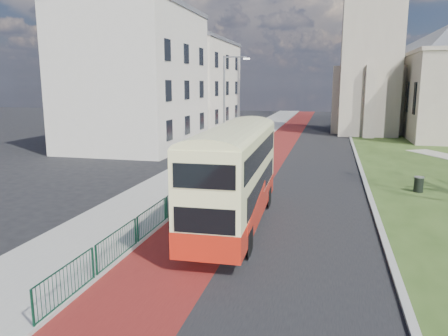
% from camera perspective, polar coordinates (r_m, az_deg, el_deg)
% --- Properties ---
extents(ground, '(160.00, 160.00, 0.00)m').
position_cam_1_polar(ground, '(17.85, 0.35, -8.58)').
color(ground, black).
rests_on(ground, ground).
extents(road_carriageway, '(9.00, 120.00, 0.01)m').
position_cam_1_polar(road_carriageway, '(36.93, 9.85, 1.51)').
color(road_carriageway, black).
rests_on(road_carriageway, ground).
extents(bus_lane, '(3.40, 120.00, 0.01)m').
position_cam_1_polar(bus_lane, '(37.21, 5.70, 1.69)').
color(bus_lane, '#591414').
rests_on(bus_lane, ground).
extents(pavement_west, '(4.00, 120.00, 0.12)m').
position_cam_1_polar(pavement_west, '(37.90, 0.00, 2.00)').
color(pavement_west, gray).
rests_on(pavement_west, ground).
extents(kerb_west, '(0.25, 120.00, 0.13)m').
position_cam_1_polar(kerb_west, '(37.48, 2.97, 1.89)').
color(kerb_west, '#999993').
rests_on(kerb_west, ground).
extents(kerb_east, '(0.25, 80.00, 0.13)m').
position_cam_1_polar(kerb_east, '(38.88, 16.84, 1.76)').
color(kerb_east, '#999993').
rests_on(kerb_east, ground).
extents(pedestrian_railing, '(0.07, 24.00, 1.12)m').
position_cam_1_polar(pedestrian_railing, '(22.16, -4.69, -3.22)').
color(pedestrian_railing, '#0D3925').
rests_on(pedestrian_railing, ground).
extents(gothic_church, '(16.38, 18.00, 40.00)m').
position_cam_1_polar(gothic_church, '(55.52, 23.76, 17.50)').
color(gothic_church, gray).
rests_on(gothic_church, ground).
extents(street_block_near, '(10.30, 14.30, 13.00)m').
position_cam_1_polar(street_block_near, '(42.34, -11.49, 11.49)').
color(street_block_near, beige).
rests_on(street_block_near, ground).
extents(street_block_far, '(10.30, 16.30, 11.50)m').
position_cam_1_polar(street_block_far, '(57.24, -4.55, 10.73)').
color(street_block_far, beige).
rests_on(street_block_far, ground).
extents(streetlamp, '(2.13, 0.18, 8.00)m').
position_cam_1_polar(streetlamp, '(35.37, 0.26, 8.74)').
color(streetlamp, gray).
rests_on(streetlamp, pavement_west).
extents(bus, '(2.61, 10.02, 4.16)m').
position_cam_1_polar(bus, '(18.08, 1.36, -0.52)').
color(bus, red).
rests_on(bus, ground).
extents(litter_bin, '(0.65, 0.65, 0.87)m').
position_cam_1_polar(litter_bin, '(26.52, 24.08, -1.96)').
color(litter_bin, black).
rests_on(litter_bin, grass_green).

